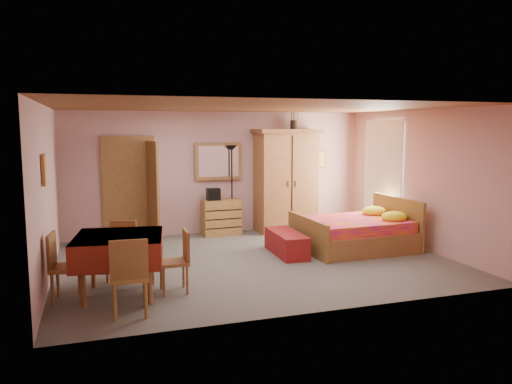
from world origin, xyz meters
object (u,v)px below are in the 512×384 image
object	(u,v)px
stereo	(213,194)
chair_west	(68,267)
floor_lamp	(232,190)
bench	(286,243)
sunflower_vase	(294,117)
chair_north	(121,251)
chair_south	(129,276)
chest_of_drawers	(221,217)
wall_mirror	(218,161)
chair_east	(174,262)
bed	(354,224)
dining_table	(120,266)
wardrobe	(286,180)

from	to	relation	value
stereo	chair_west	distance (m)	4.32
floor_lamp	bench	distance (m)	2.20
sunflower_vase	chair_north	distance (m)	5.14
bench	chair_south	size ratio (longest dim) A/B	1.24
chest_of_drawers	wall_mirror	world-z (taller)	wall_mirror
wall_mirror	sunflower_vase	distance (m)	1.92
stereo	chair_west	size ratio (longest dim) A/B	0.29
sunflower_vase	chair_east	distance (m)	5.15
wall_mirror	stereo	size ratio (longest dim) A/B	3.78
floor_lamp	chair_north	world-z (taller)	floor_lamp
chest_of_drawers	chair_west	xyz separation A→B (m)	(-2.92, -3.33, 0.08)
bed	bench	xyz separation A→B (m)	(-1.35, 0.02, -0.26)
bench	dining_table	bearing A→B (deg)	-155.40
wardrobe	sunflower_vase	bearing A→B (deg)	20.99
wall_mirror	chair_north	world-z (taller)	wall_mirror
floor_lamp	chair_east	size ratio (longest dim) A/B	2.20
chest_of_drawers	chair_east	bearing A→B (deg)	-116.68
bed	chair_south	xyz separation A→B (m)	(-4.23, -2.10, 0.02)
wall_mirror	stereo	world-z (taller)	wall_mirror
floor_lamp	chair_north	xyz separation A→B (m)	(-2.46, -2.66, -0.51)
chair_south	floor_lamp	bearing A→B (deg)	62.68
floor_lamp	sunflower_vase	size ratio (longest dim) A/B	3.52
chair_east	chair_west	bearing A→B (deg)	88.17
stereo	dining_table	distance (m)	3.93
wardrobe	chair_south	xyz separation A→B (m)	(-3.64, -4.05, -0.63)
wall_mirror	bed	bearing A→B (deg)	-45.59
floor_lamp	dining_table	bearing A→B (deg)	-126.64
floor_lamp	chair_east	bearing A→B (deg)	-117.46
bench	wall_mirror	bearing A→B (deg)	108.01
sunflower_vase	bed	xyz separation A→B (m)	(0.39, -2.05, -2.03)
dining_table	chair_north	bearing A→B (deg)	85.90
chair_east	floor_lamp	bearing A→B (deg)	-26.59
chest_of_drawers	floor_lamp	distance (m)	0.63
wall_mirror	sunflower_vase	world-z (taller)	sunflower_vase
chair_east	chest_of_drawers	bearing A→B (deg)	-23.56
sunflower_vase	bench	xyz separation A→B (m)	(-0.96, -2.03, -2.30)
wall_mirror	dining_table	world-z (taller)	wall_mirror
wall_mirror	bench	world-z (taller)	wall_mirror
wall_mirror	chair_south	size ratio (longest dim) A/B	1.03
chair_west	chair_east	xyz separation A→B (m)	(1.37, -0.06, -0.03)
wall_mirror	stereo	xyz separation A→B (m)	(-0.17, -0.23, -0.67)
wardrobe	chair_west	distance (m)	5.52
stereo	bench	bearing A→B (deg)	-65.70
chair_east	chair_north	bearing A→B (deg)	40.89
stereo	wall_mirror	bearing A→B (deg)	53.06
sunflower_vase	chair_east	bearing A→B (deg)	-132.81
dining_table	chair_west	xyz separation A→B (m)	(-0.66, -0.01, 0.04)
floor_lamp	chair_south	bearing A→B (deg)	-120.51
stereo	chair_south	xyz separation A→B (m)	(-2.01, -4.06, -0.39)
bench	chair_north	distance (m)	2.99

